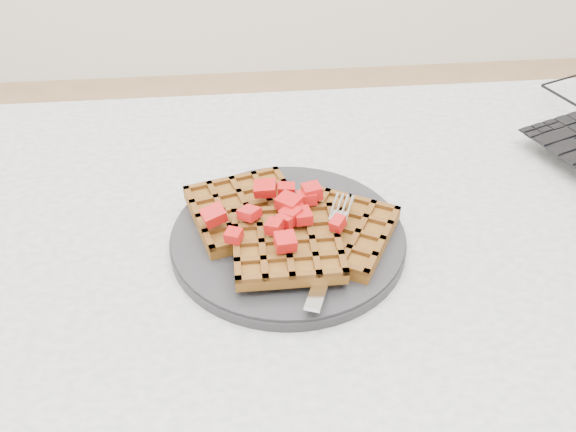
# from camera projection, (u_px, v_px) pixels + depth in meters

# --- Properties ---
(table) EXTENTS (1.20, 0.80, 0.75)m
(table) POSITION_uv_depth(u_px,v_px,m) (375.00, 327.00, 0.79)
(table) COLOR beige
(table) RESTS_ON ground
(plate) EXTENTS (0.27, 0.27, 0.02)m
(plate) POSITION_uv_depth(u_px,v_px,m) (288.00, 238.00, 0.73)
(plate) COLOR black
(plate) RESTS_ON table
(waffles) EXTENTS (0.25, 0.21, 0.03)m
(waffles) POSITION_uv_depth(u_px,v_px,m) (288.00, 227.00, 0.71)
(waffles) COLOR brown
(waffles) RESTS_ON plate
(strawberry_pile) EXTENTS (0.15, 0.15, 0.02)m
(strawberry_pile) POSITION_uv_depth(u_px,v_px,m) (288.00, 206.00, 0.70)
(strawberry_pile) COLOR #960003
(strawberry_pile) RESTS_ON waffles
(fork) EXTENTS (0.08, 0.18, 0.02)m
(fork) POSITION_uv_depth(u_px,v_px,m) (332.00, 249.00, 0.69)
(fork) COLOR silver
(fork) RESTS_ON plate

